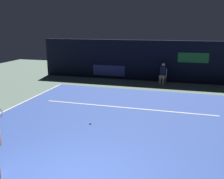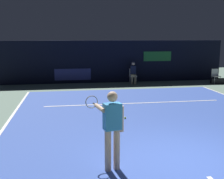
{
  "view_description": "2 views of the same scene",
  "coord_description": "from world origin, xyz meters",
  "px_view_note": "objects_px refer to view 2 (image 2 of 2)",
  "views": [
    {
      "loc": [
        2.2,
        -4.31,
        3.51
      ],
      "look_at": [
        -0.56,
        5.47,
        0.88
      ],
      "focal_mm": 39.81,
      "sensor_mm": 36.0,
      "label": 1
    },
    {
      "loc": [
        -2.78,
        -5.6,
        2.83
      ],
      "look_at": [
        -1.08,
        5.11,
        0.77
      ],
      "focal_mm": 44.84,
      "sensor_mm": 36.0,
      "label": 2
    }
  ],
  "objects_px": {
    "line_judge_on_chair": "(133,72)",
    "courtside_chair_near": "(216,75)",
    "tennis_ball": "(125,118)",
    "equipment_bag": "(218,81)",
    "tennis_player": "(112,126)"
  },
  "relations": [
    {
      "from": "courtside_chair_near",
      "to": "tennis_player",
      "type": "bearing_deg",
      "value": -128.22
    },
    {
      "from": "line_judge_on_chair",
      "to": "tennis_ball",
      "type": "relative_size",
      "value": 19.41
    },
    {
      "from": "line_judge_on_chair",
      "to": "courtside_chair_near",
      "type": "relative_size",
      "value": 1.5
    },
    {
      "from": "tennis_player",
      "to": "line_judge_on_chair",
      "type": "distance_m",
      "value": 11.36
    },
    {
      "from": "equipment_bag",
      "to": "tennis_ball",
      "type": "bearing_deg",
      "value": -128.09
    },
    {
      "from": "tennis_ball",
      "to": "equipment_bag",
      "type": "bearing_deg",
      "value": 42.25
    },
    {
      "from": "tennis_player",
      "to": "tennis_ball",
      "type": "relative_size",
      "value": 25.44
    },
    {
      "from": "courtside_chair_near",
      "to": "tennis_ball",
      "type": "height_order",
      "value": "courtside_chair_near"
    },
    {
      "from": "tennis_player",
      "to": "equipment_bag",
      "type": "distance_m",
      "value": 13.03
    },
    {
      "from": "line_judge_on_chair",
      "to": "equipment_bag",
      "type": "distance_m",
      "value": 5.21
    },
    {
      "from": "line_judge_on_chair",
      "to": "courtside_chair_near",
      "type": "bearing_deg",
      "value": -7.84
    },
    {
      "from": "tennis_player",
      "to": "courtside_chair_near",
      "type": "xyz_separation_m",
      "value": [
        8.07,
        10.25,
        -0.49
      ]
    },
    {
      "from": "courtside_chair_near",
      "to": "equipment_bag",
      "type": "xyz_separation_m",
      "value": [
        0.09,
        -0.13,
        -0.34
      ]
    },
    {
      "from": "tennis_player",
      "to": "tennis_ball",
      "type": "height_order",
      "value": "tennis_player"
    },
    {
      "from": "courtside_chair_near",
      "to": "tennis_ball",
      "type": "xyz_separation_m",
      "value": [
        -7.02,
        -6.59,
        -0.46
      ]
    }
  ]
}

